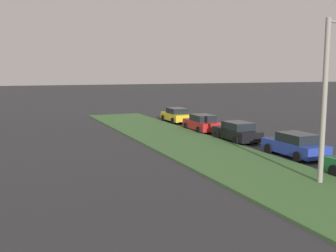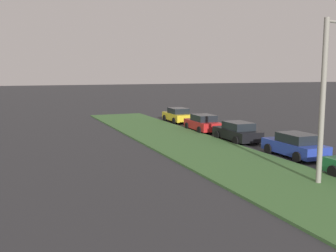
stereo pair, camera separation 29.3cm
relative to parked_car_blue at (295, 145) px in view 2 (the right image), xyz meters
name	(u,v)px [view 2 (the right image)]	position (x,y,z in m)	size (l,w,h in m)	color
grass_median	(268,176)	(-3.25, 4.30, -0.66)	(60.00, 6.00, 0.12)	#3D6633
parked_car_blue	(295,145)	(0.00, 0.00, 0.00)	(4.30, 2.02, 1.47)	#23389E
parked_car_black	(237,132)	(5.95, 0.38, 0.00)	(4.31, 2.03, 1.47)	black
parked_car_red	(203,123)	(11.39, 0.46, 0.00)	(4.36, 2.14, 1.47)	red
parked_car_yellow	(178,115)	(17.96, 0.01, 0.00)	(4.33, 2.08, 1.47)	gold
streetlight	(328,89)	(-5.16, 2.66, 3.67)	(0.91, 2.84, 7.50)	gray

